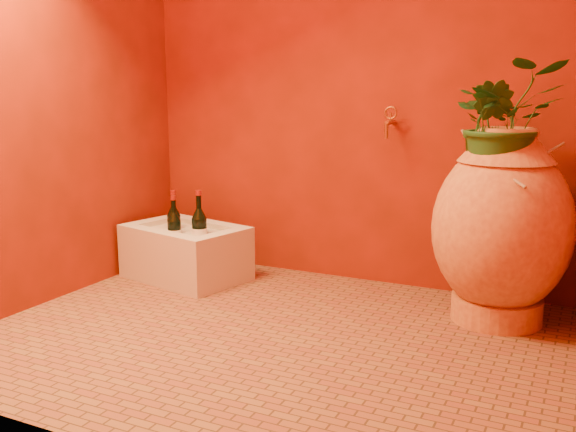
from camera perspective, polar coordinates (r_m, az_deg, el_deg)
The scene contains 11 objects.
floor at distance 2.85m, azimuth -1.47°, elevation -10.73°, with size 2.50×2.50×0.00m, color brown.
wall_back at distance 3.57m, azimuth 6.05°, elevation 14.13°, with size 2.50×0.02×2.50m, color #621905.
wall_left at distance 3.41m, azimuth -21.15°, elevation 13.59°, with size 0.02×2.00×2.50m, color #621905.
amphora at distance 3.08m, azimuth 18.47°, elevation -0.93°, with size 0.83×0.83×0.90m.
stone_basin at distance 3.70m, azimuth -9.07°, elevation -3.29°, with size 0.74×0.59×0.31m.
wine_bottle_a at distance 3.58m, azimuth -7.88°, elevation -1.33°, with size 0.09×0.09×0.35m.
wine_bottle_b at distance 3.62m, azimuth -10.06°, elevation -1.43°, with size 0.08×0.08×0.32m.
wine_bottle_c at distance 3.75m, azimuth -10.09°, elevation -0.95°, with size 0.08×0.08×0.33m.
wall_tap at distance 3.42m, azimuth 9.03°, elevation 8.36°, with size 0.07×0.15×0.16m.
plant_main at distance 3.00m, azimuth 18.76°, elevation 8.00°, with size 0.47×0.41×0.52m, color #1B4D1C.
plant_side at distance 3.00m, azimuth 17.30°, elevation 7.74°, with size 0.22×0.17×0.39m, color #1B4D1C.
Camera 1 is at (1.22, -2.35, 1.07)m, focal length 40.00 mm.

